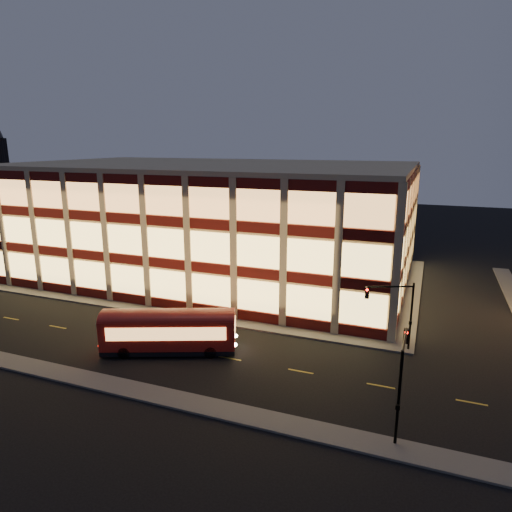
% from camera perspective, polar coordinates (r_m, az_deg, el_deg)
% --- Properties ---
extents(ground, '(200.00, 200.00, 0.00)m').
position_cam_1_polar(ground, '(47.45, -11.41, -7.43)').
color(ground, black).
rests_on(ground, ground).
extents(sidewalk_office_south, '(54.00, 2.00, 0.15)m').
position_cam_1_polar(sidewalk_office_south, '(49.78, -13.74, -6.43)').
color(sidewalk_office_south, '#514F4C').
rests_on(sidewalk_office_south, ground).
extents(sidewalk_office_east, '(2.00, 30.00, 0.15)m').
position_cam_1_polar(sidewalk_office_east, '(56.63, 18.88, -4.28)').
color(sidewalk_office_east, '#514F4C').
rests_on(sidewalk_office_east, ground).
extents(sidewalk_near, '(100.00, 2.00, 0.15)m').
position_cam_1_polar(sidewalk_near, '(38.16, -22.18, -13.66)').
color(sidewalk_near, '#514F4C').
rests_on(sidewalk_near, ground).
extents(office_building, '(50.45, 30.45, 14.50)m').
position_cam_1_polar(office_building, '(61.17, -5.58, 4.68)').
color(office_building, tan).
rests_on(office_building, ground).
extents(traffic_signal_far, '(3.79, 1.87, 6.00)m').
position_cam_1_polar(traffic_signal_far, '(39.49, 17.01, -5.88)').
color(traffic_signal_far, black).
rests_on(traffic_signal_far, ground).
extents(traffic_signal_near, '(0.32, 4.45, 6.00)m').
position_cam_1_polar(traffic_signal_near, '(29.05, 17.78, -13.34)').
color(traffic_signal_near, black).
rests_on(traffic_signal_near, ground).
extents(trolley_bus, '(11.21, 6.68, 3.72)m').
position_cam_1_polar(trolley_bus, '(39.09, -10.84, -8.93)').
color(trolley_bus, '#950E08').
rests_on(trolley_bus, ground).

